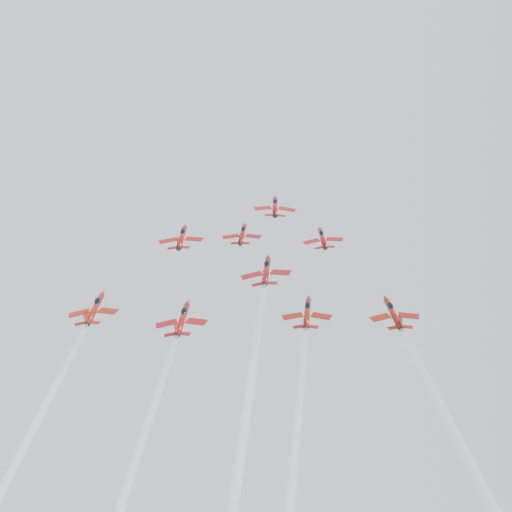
{
  "coord_description": "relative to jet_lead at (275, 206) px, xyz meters",
  "views": [
    {
      "loc": [
        7.75,
        -142.65,
        119.54
      ],
      "look_at": [
        0.0,
        2.0,
        145.35
      ],
      "focal_mm": 50.0,
      "sensor_mm": 36.0,
      "label": 1
    }
  ],
  "objects": [
    {
      "name": "jet_row2_center",
      "position": [
        -6.95,
        -12.42,
        -9.35
      ],
      "size": [
        8.85,
        10.87,
        8.34
      ],
      "rotation": [
        0.64,
        0.01,
        -0.05
      ],
      "color": "maroon"
    },
    {
      "name": "jet_rear_farright",
      "position": [
        21.89,
        -74.39,
        -56.02
      ],
      "size": [
        8.99,
        78.97,
        59.78
      ],
      "rotation": [
        0.64,
        -0.07,
        0.13
      ],
      "color": "maroon"
    },
    {
      "name": "jet_rear_right",
      "position": [
        6.66,
        -74.09,
        -55.79
      ],
      "size": [
        8.98,
        78.84,
        59.69
      ],
      "rotation": [
        0.64,
        0.01,
        -0.08
      ],
      "color": "maroon"
    },
    {
      "name": "jet_row2_right",
      "position": [
        10.67,
        -14.42,
        -10.86
      ],
      "size": [
        8.81,
        10.82,
        8.3
      ],
      "rotation": [
        0.64,
        -0.1,
        0.03
      ],
      "color": "#A81015"
    },
    {
      "name": "jet_center",
      "position": [
        -1.12,
        -66.35,
        -49.97
      ],
      "size": [
        10.3,
        90.48,
        68.5
      ],
      "rotation": [
        0.64,
        -0.08,
        -0.1
      ],
      "color": "maroon"
    },
    {
      "name": "jet_rear_farleft",
      "position": [
        -32.27,
        -74.86,
        -56.37
      ],
      "size": [
        9.55,
        83.85,
        63.48
      ],
      "rotation": [
        0.64,
        -0.06,
        -0.07
      ],
      "color": "#B01B10"
    },
    {
      "name": "jet_row2_left",
      "position": [
        -20.31,
        -13.45,
        -10.11
      ],
      "size": [
        10.08,
        12.38,
        9.5
      ],
      "rotation": [
        0.64,
        -0.04,
        -0.02
      ],
      "color": "#A3140F"
    },
    {
      "name": "jet_lead",
      "position": [
        0.0,
        0.0,
        0.0
      ],
      "size": [
        10.28,
        12.63,
        9.69
      ],
      "rotation": [
        0.64,
        0.04,
        0.06
      ],
      "color": "#B31116"
    }
  ]
}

